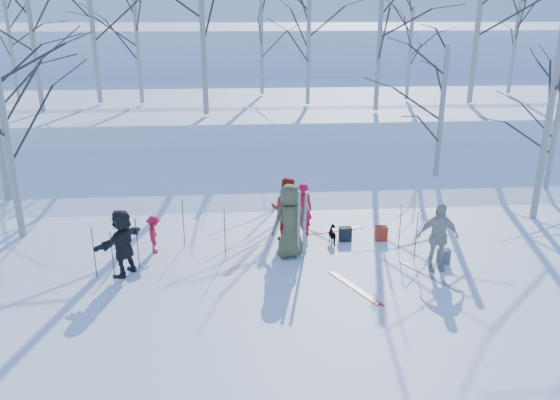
{
  "coord_description": "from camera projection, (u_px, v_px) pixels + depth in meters",
  "views": [
    {
      "loc": [
        -1.07,
        -12.39,
        6.11
      ],
      "look_at": [
        0.0,
        1.5,
        1.3
      ],
      "focal_mm": 35.0,
      "sensor_mm": 36.0,
      "label": 1
    }
  ],
  "objects": [
    {
      "name": "birch_plateau_k",
      "position": [
        31.0,
        25.0,
        21.88
      ],
      "size": [
        5.36,
        5.36,
        6.8
      ],
      "primitive_type": null,
      "color": "silver",
      "rests_on": "snow_plateau"
    },
    {
      "name": "dog",
      "position": [
        334.0,
        235.0,
        15.14
      ],
      "size": [
        0.34,
        0.61,
        0.49
      ],
      "primitive_type": "imported",
      "rotation": [
        0.0,
        0.0,
        3.27
      ],
      "color": "black",
      "rests_on": "ground"
    },
    {
      "name": "skier_grey_west",
      "position": [
        123.0,
        242.0,
        13.17
      ],
      "size": [
        1.22,
        1.6,
        1.68
      ],
      "primitive_type": "imported",
      "rotation": [
        0.0,
        0.0,
        4.18
      ],
      "color": "black",
      "rests_on": "ground"
    },
    {
      "name": "birch_plateau_c",
      "position": [
        309.0,
        43.0,
        23.7
      ],
      "size": [
        4.26,
        4.26,
        5.23
      ],
      "primitive_type": null,
      "color": "silver",
      "rests_on": "snow_plateau"
    },
    {
      "name": "ski_pole_b",
      "position": [
        307.0,
        208.0,
        16.0
      ],
      "size": [
        0.02,
        0.02,
        1.34
      ],
      "primitive_type": "cylinder",
      "color": "black",
      "rests_on": "ground"
    },
    {
      "name": "birch_plateau_i",
      "position": [
        516.0,
        34.0,
        26.88
      ],
      "size": [
        4.61,
        4.61,
        5.73
      ],
      "primitive_type": null,
      "color": "silver",
      "rests_on": "snow_plateau"
    },
    {
      "name": "birch_plateau_d",
      "position": [
        91.0,
        14.0,
        23.65
      ],
      "size": [
        5.96,
        5.96,
        7.66
      ],
      "primitive_type": null,
      "color": "silver",
      "rests_on": "snow_plateau"
    },
    {
      "name": "ski_pole_h",
      "position": [
        137.0,
        244.0,
        13.54
      ],
      "size": [
        0.02,
        0.02,
        1.34
      ],
      "primitive_type": "cylinder",
      "color": "black",
      "rests_on": "ground"
    },
    {
      "name": "backpack_dark",
      "position": [
        345.0,
        234.0,
        15.33
      ],
      "size": [
        0.34,
        0.24,
        0.4
      ],
      "primitive_type": "cube",
      "color": "black",
      "rests_on": "ground"
    },
    {
      "name": "ski_pair_a",
      "position": [
        429.0,
        276.0,
        13.33
      ],
      "size": [
        1.79,
        2.07,
        0.02
      ],
      "primitive_type": null,
      "rotation": [
        0.0,
        0.0,
        0.5
      ],
      "color": "silver",
      "rests_on": "ground"
    },
    {
      "name": "birch_edge_c",
      "position": [
        555.0,
        135.0,
        18.48
      ],
      "size": [
        3.61,
        3.61,
        4.3
      ],
      "primitive_type": null,
      "color": "silver",
      "rests_on": "ground"
    },
    {
      "name": "ski_pair_d",
      "position": [
        242.0,
        260.0,
        14.19
      ],
      "size": [
        1.64,
        2.05,
        0.02
      ],
      "primitive_type": null,
      "rotation": [
        0.0,
        0.0,
        -0.43
      ],
      "color": "silver",
      "rests_on": "ground"
    },
    {
      "name": "birch_plateau_j",
      "position": [
        380.0,
        38.0,
        22.0
      ],
      "size": [
        4.69,
        4.69,
        5.84
      ],
      "primitive_type": null,
      "color": "silver",
      "rests_on": "snow_plateau"
    },
    {
      "name": "ski_pole_i",
      "position": [
        225.0,
        233.0,
        14.15
      ],
      "size": [
        0.02,
        0.02,
        1.34
      ],
      "primitive_type": "cylinder",
      "color": "black",
      "rests_on": "ground"
    },
    {
      "name": "birch_edge_e",
      "position": [
        441.0,
        120.0,
        18.95
      ],
      "size": [
        4.17,
        4.17,
        5.1
      ],
      "primitive_type": null,
      "color": "silver",
      "rests_on": "ground"
    },
    {
      "name": "ski_pole_f",
      "position": [
        300.0,
        211.0,
        15.76
      ],
      "size": [
        0.02,
        0.02,
        1.34
      ],
      "primitive_type": "cylinder",
      "color": "black",
      "rests_on": "ground"
    },
    {
      "name": "birch_plateau_h",
      "position": [
        11.0,
        46.0,
        25.22
      ],
      "size": [
        3.99,
        3.99,
        4.84
      ],
      "primitive_type": null,
      "color": "silver",
      "rests_on": "snow_plateau"
    },
    {
      "name": "backpack_red",
      "position": [
        381.0,
        233.0,
        15.36
      ],
      "size": [
        0.32,
        0.22,
        0.42
      ],
      "primitive_type": "cube",
      "color": "#A22D18",
      "rests_on": "ground"
    },
    {
      "name": "ski_pole_a",
      "position": [
        183.0,
        223.0,
        14.83
      ],
      "size": [
        0.02,
        0.02,
        1.34
      ],
      "primitive_type": "cylinder",
      "color": "black",
      "rests_on": "ground"
    },
    {
      "name": "snow_plateau",
      "position": [
        258.0,
        112.0,
        29.45
      ],
      "size": [
        70.0,
        18.0,
        2.2
      ],
      "primitive_type": "cube",
      "color": "white",
      "rests_on": "ground"
    },
    {
      "name": "skier_cream_east",
      "position": [
        438.0,
        237.0,
        13.41
      ],
      "size": [
        1.04,
        0.46,
        1.75
      ],
      "primitive_type": "imported",
      "rotation": [
        0.0,
        0.0,
        -0.04
      ],
      "color": "beige",
      "rests_on": "ground"
    },
    {
      "name": "backpack_grey",
      "position": [
        444.0,
        256.0,
        13.95
      ],
      "size": [
        0.3,
        0.2,
        0.38
      ],
      "primitive_type": "cube",
      "color": "#595C60",
      "rests_on": "ground"
    },
    {
      "name": "ground",
      "position": [
        285.0,
        268.0,
        13.75
      ],
      "size": [
        120.0,
        120.0,
        0.0
      ],
      "primitive_type": "plane",
      "color": "white",
      "rests_on": "ground"
    },
    {
      "name": "far_hill",
      "position": [
        249.0,
        60.0,
        48.91
      ],
      "size": [
        90.0,
        30.0,
        6.0
      ],
      "primitive_type": "cube",
      "color": "white",
      "rests_on": "ground"
    },
    {
      "name": "birch_plateau_f",
      "position": [
        410.0,
        54.0,
        25.24
      ],
      "size": [
        3.51,
        3.51,
        4.15
      ],
      "primitive_type": null,
      "color": "silver",
      "rests_on": "snow_plateau"
    },
    {
      "name": "skier_red_seated",
      "position": [
        154.0,
        234.0,
        14.49
      ],
      "size": [
        0.47,
        0.72,
        1.04
      ],
      "primitive_type": "imported",
      "rotation": [
        0.0,
        0.0,
        1.7
      ],
      "color": "red",
      "rests_on": "ground"
    },
    {
      "name": "birch_plateau_e",
      "position": [
        137.0,
        43.0,
        23.92
      ],
      "size": [
        4.27,
        4.27,
        5.24
      ],
      "primitive_type": null,
      "color": "silver",
      "rests_on": "snow_plateau"
    },
    {
      "name": "snow_ramp",
      "position": [
        269.0,
        181.0,
        20.3
      ],
      "size": [
        70.0,
        9.49,
        4.12
      ],
      "primitive_type": "cube",
      "rotation": [
        0.3,
        0.0,
        0.0
      ],
      "color": "white",
      "rests_on": "ground"
    },
    {
      "name": "birch_plateau_b",
      "position": [
        480.0,
        6.0,
        23.44
      ],
      "size": [
        6.41,
        6.41,
        8.3
      ],
      "primitive_type": null,
      "color": "silver",
      "rests_on": "snow_plateau"
    },
    {
      "name": "birch_plateau_g",
      "position": [
        202.0,
        12.0,
        20.79
      ],
      "size": [
        6.08,
        6.08,
        7.83
      ],
      "primitive_type": null,
      "color": "silver",
      "rests_on": "snow_plateau"
    },
    {
      "name": "skier_olive_center",
      "position": [
        290.0,
        221.0,
        14.12
      ],
      "size": [
        1.13,
        0.96,
        1.97
      ],
      "primitive_type": "imported",
      "rotation": [
        0.0,
        0.0,
        3.55
      ],
      "color": "#4C5030",
      "rests_on": "ground"
    },
    {
      "name": "ski_pole_c",
      "position": [
        400.0,
        228.0,
        14.53
      ],
      "size": [
        0.02,
        0.02,
        1.34
      ],
      "primitive_type": "cylinder",
      "color": "black",
      "rests_on": "ground"
    },
    {
      "name": "birch_edge_a",
      "position": [
        5.0,
        130.0,
        14.72
      ],
      "size": [
        4.94,
        4.94,
        6.19
      ],
      "primitive_type": null,
      "color": "silver",
      "rests_on": "ground"
    },
    {
      "name": "upright_ski_right",
      "position": [
        305.0,
        226.0,
        13.91
      ],
      "size": [
        0.11,
        0.23,
        1.89
      ],
      "primitive_type": "cube",
      "rotation": [
        0.1,
        0.0,
        0.2
      ],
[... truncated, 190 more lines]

